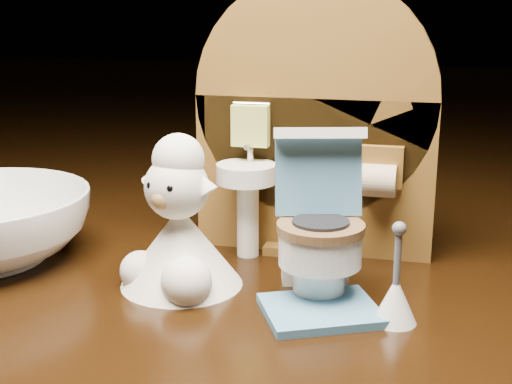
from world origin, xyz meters
TOP-DOWN VIEW (x-y plane):
  - backdrop_panel at (-0.00, 0.06)m, footprint 0.13×0.05m
  - toy_toilet at (0.01, 0.01)m, footprint 0.05×0.06m
  - bath_mat at (0.02, -0.02)m, footprint 0.06×0.06m
  - toilet_brush at (0.05, -0.02)m, footprint 0.02×0.02m
  - plush_lamb at (-0.05, -0.00)m, footprint 0.06×0.06m

SIDE VIEW (x-z plane):
  - bath_mat at x=0.02m, z-range 0.00..0.00m
  - toilet_brush at x=0.05m, z-range -0.01..0.04m
  - plush_lamb at x=-0.05m, z-range -0.01..0.07m
  - toy_toilet at x=0.01m, z-range -0.01..0.07m
  - backdrop_panel at x=0.00m, z-range -0.01..0.14m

